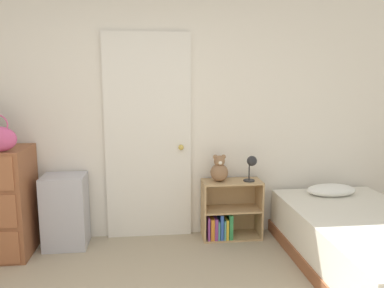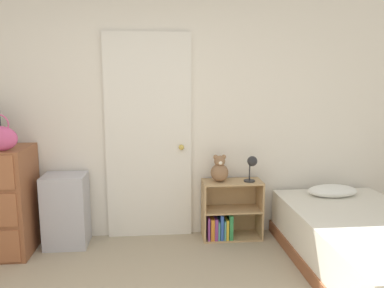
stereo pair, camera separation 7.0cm
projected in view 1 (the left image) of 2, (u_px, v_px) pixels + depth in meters
name	position (u px, v px, depth m)	size (l,w,h in m)	color
wall_back	(130.00, 115.00, 3.80)	(10.00, 0.06, 2.55)	silver
door_closed	(148.00, 138.00, 3.81)	(0.87, 0.09, 2.09)	silver
storage_bin	(65.00, 211.00, 3.66)	(0.41, 0.34, 0.72)	#ADADB7
bookshelf	(227.00, 215.00, 3.89)	(0.61, 0.28, 0.61)	tan
teddy_bear	(219.00, 170.00, 3.80)	(0.18, 0.18, 0.28)	#8C6647
desk_lamp	(251.00, 164.00, 3.78)	(0.13, 0.12, 0.27)	#262628
bed	(368.00, 245.00, 3.19)	(1.12, 1.97, 0.58)	brown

